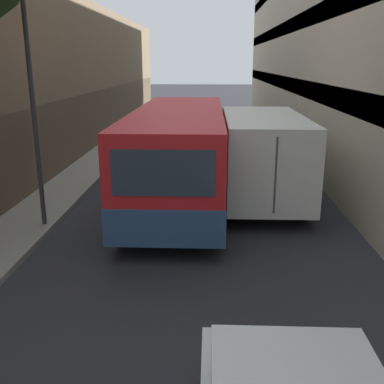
% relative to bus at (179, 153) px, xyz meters
% --- Properties ---
extents(ground_plane, '(150.00, 150.00, 0.00)m').
position_rel_bus_xyz_m(ground_plane, '(0.55, -0.15, -1.52)').
color(ground_plane, '#2B2B30').
extents(sidewalk_left, '(1.65, 60.00, 0.14)m').
position_rel_bus_xyz_m(sidewalk_left, '(-3.94, -0.15, -1.45)').
color(sidewalk_left, gray).
rests_on(sidewalk_left, ground_plane).
extents(bus, '(2.62, 9.57, 2.84)m').
position_rel_bus_xyz_m(bus, '(0.00, 0.00, 0.00)').
color(bus, red).
rests_on(bus, ground_plane).
extents(box_truck, '(2.32, 7.85, 2.67)m').
position_rel_bus_xyz_m(box_truck, '(2.55, 0.95, -0.03)').
color(box_truck, silver).
rests_on(box_truck, ground_plane).
extents(street_lamp, '(0.36, 0.80, 6.64)m').
position_rel_bus_xyz_m(street_lamp, '(-3.36, -2.65, 3.24)').
color(street_lamp, '#38383D').
rests_on(street_lamp, sidewalk_left).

